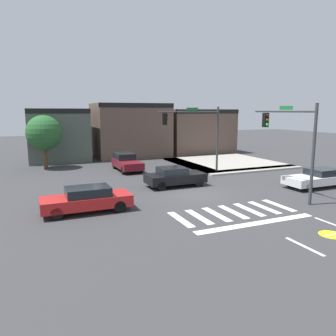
% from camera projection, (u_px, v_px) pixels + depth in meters
% --- Properties ---
extents(ground_plane, '(120.00, 120.00, 0.00)m').
position_uv_depth(ground_plane, '(194.00, 193.00, 21.83)').
color(ground_plane, '#353538').
extents(crosswalk_near, '(6.71, 2.56, 0.01)m').
position_uv_depth(crosswalk_near, '(233.00, 212.00, 17.76)').
color(crosswalk_near, silver).
rests_on(crosswalk_near, ground_plane).
extents(bike_detector_marking, '(1.08, 1.08, 0.01)m').
position_uv_depth(bike_detector_marking, '(331.00, 235.00, 14.48)').
color(bike_detector_marking, yellow).
rests_on(bike_detector_marking, ground_plane).
extents(curb_corner_northeast, '(10.00, 10.60, 0.15)m').
position_uv_depth(curb_corner_northeast, '(224.00, 164.00, 33.65)').
color(curb_corner_northeast, '#9E998E').
rests_on(curb_corner_northeast, ground_plane).
extents(storefront_row, '(24.64, 6.42, 6.27)m').
position_uv_depth(storefront_row, '(140.00, 131.00, 39.58)').
color(storefront_row, '#4C564C').
rests_on(storefront_row, ground_plane).
extents(traffic_signal_northeast, '(5.64, 0.32, 5.76)m').
position_uv_depth(traffic_signal_northeast, '(195.00, 128.00, 27.57)').
color(traffic_signal_northeast, '#383A3D').
rests_on(traffic_signal_northeast, ground_plane).
extents(traffic_signal_southeast, '(0.32, 5.39, 5.84)m').
position_uv_depth(traffic_signal_southeast, '(290.00, 133.00, 20.18)').
color(traffic_signal_southeast, '#383A3D').
rests_on(traffic_signal_southeast, ground_plane).
extents(car_red, '(4.75, 1.82, 1.37)m').
position_uv_depth(car_red, '(87.00, 199.00, 17.66)').
color(car_red, red).
rests_on(car_red, ground_plane).
extents(car_maroon, '(1.85, 4.46, 1.52)m').
position_uv_depth(car_maroon, '(126.00, 162.00, 30.08)').
color(car_maroon, maroon).
rests_on(car_maroon, ground_plane).
extents(car_black, '(4.27, 1.92, 1.41)m').
position_uv_depth(car_black, '(175.00, 177.00, 23.69)').
color(car_black, black).
rests_on(car_black, ground_plane).
extents(car_white, '(4.73, 1.94, 1.31)m').
position_uv_depth(car_white, '(318.00, 178.00, 23.52)').
color(car_white, white).
rests_on(car_white, ground_plane).
extents(roadside_tree, '(3.26, 3.26, 5.03)m').
position_uv_depth(roadside_tree, '(44.00, 133.00, 30.59)').
color(roadside_tree, '#4C3823').
rests_on(roadside_tree, ground_plane).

